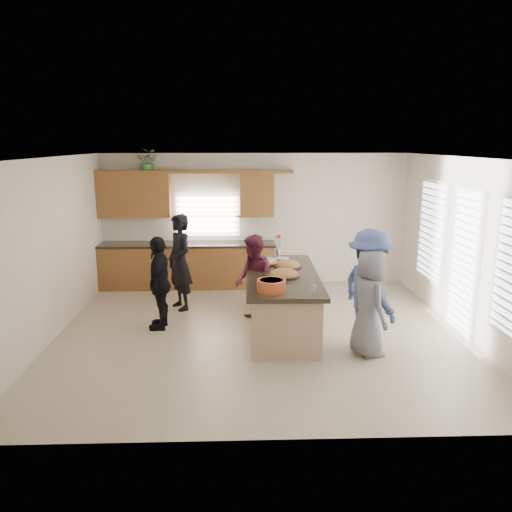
{
  "coord_description": "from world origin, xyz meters",
  "views": [
    {
      "loc": [
        -0.33,
        -7.62,
        3.03
      ],
      "look_at": [
        -0.05,
        0.56,
        1.15
      ],
      "focal_mm": 35.0,
      "sensor_mm": 36.0,
      "label": 1
    }
  ],
  "objects_px": {
    "woman_left_front": "(160,283)",
    "salad_bowl": "(271,285)",
    "woman_right_back": "(369,290)",
    "woman_left_mid": "(253,281)",
    "island": "(282,303)",
    "woman_left_back": "(180,262)",
    "woman_right_front": "(369,302)"
  },
  "relations": [
    {
      "from": "woman_left_front",
      "to": "woman_right_front",
      "type": "bearing_deg",
      "value": 72.47
    },
    {
      "from": "woman_left_front",
      "to": "woman_right_back",
      "type": "height_order",
      "value": "woman_right_back"
    },
    {
      "from": "woman_left_back",
      "to": "woman_left_front",
      "type": "relative_size",
      "value": 1.14
    },
    {
      "from": "woman_left_mid",
      "to": "woman_right_front",
      "type": "relative_size",
      "value": 0.98
    },
    {
      "from": "salad_bowl",
      "to": "woman_left_front",
      "type": "bearing_deg",
      "value": 147.88
    },
    {
      "from": "salad_bowl",
      "to": "woman_left_mid",
      "type": "bearing_deg",
      "value": 100.53
    },
    {
      "from": "salad_bowl",
      "to": "woman_right_back",
      "type": "height_order",
      "value": "woman_right_back"
    },
    {
      "from": "woman_left_mid",
      "to": "woman_right_front",
      "type": "distance_m",
      "value": 2.04
    },
    {
      "from": "salad_bowl",
      "to": "woman_left_front",
      "type": "relative_size",
      "value": 0.26
    },
    {
      "from": "woman_left_back",
      "to": "woman_left_mid",
      "type": "relative_size",
      "value": 1.15
    },
    {
      "from": "woman_right_back",
      "to": "island",
      "type": "bearing_deg",
      "value": 39.18
    },
    {
      "from": "salad_bowl",
      "to": "woman_left_mid",
      "type": "relative_size",
      "value": 0.27
    },
    {
      "from": "island",
      "to": "woman_left_back",
      "type": "bearing_deg",
      "value": 149.37
    },
    {
      "from": "woman_left_front",
      "to": "woman_right_back",
      "type": "bearing_deg",
      "value": 76.7
    },
    {
      "from": "woman_left_front",
      "to": "woman_left_mid",
      "type": "bearing_deg",
      "value": 95.79
    },
    {
      "from": "woman_right_front",
      "to": "woman_left_back",
      "type": "bearing_deg",
      "value": 44.42
    },
    {
      "from": "woman_left_front",
      "to": "salad_bowl",
      "type": "bearing_deg",
      "value": 60.42
    },
    {
      "from": "salad_bowl",
      "to": "woman_right_back",
      "type": "bearing_deg",
      "value": 7.51
    },
    {
      "from": "island",
      "to": "woman_left_front",
      "type": "height_order",
      "value": "woman_left_front"
    },
    {
      "from": "woman_left_mid",
      "to": "woman_right_back",
      "type": "bearing_deg",
      "value": 46.39
    },
    {
      "from": "island",
      "to": "woman_right_front",
      "type": "distance_m",
      "value": 1.59
    },
    {
      "from": "woman_left_mid",
      "to": "woman_left_front",
      "type": "height_order",
      "value": "woman_left_front"
    },
    {
      "from": "island",
      "to": "woman_right_back",
      "type": "bearing_deg",
      "value": -31.59
    },
    {
      "from": "salad_bowl",
      "to": "woman_left_front",
      "type": "height_order",
      "value": "woman_left_front"
    },
    {
      "from": "salad_bowl",
      "to": "woman_right_back",
      "type": "distance_m",
      "value": 1.48
    },
    {
      "from": "island",
      "to": "woman_left_back",
      "type": "relative_size",
      "value": 1.54
    },
    {
      "from": "woman_left_back",
      "to": "woman_left_mid",
      "type": "distance_m",
      "value": 1.6
    },
    {
      "from": "woman_left_back",
      "to": "woman_left_front",
      "type": "height_order",
      "value": "woman_left_back"
    },
    {
      "from": "woman_left_back",
      "to": "woman_right_back",
      "type": "height_order",
      "value": "woman_right_back"
    },
    {
      "from": "woman_right_back",
      "to": "woman_left_mid",
      "type": "bearing_deg",
      "value": 41.18
    },
    {
      "from": "woman_left_front",
      "to": "island",
      "type": "bearing_deg",
      "value": 88.92
    },
    {
      "from": "woman_right_front",
      "to": "woman_left_mid",
      "type": "bearing_deg",
      "value": 42.9
    }
  ]
}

